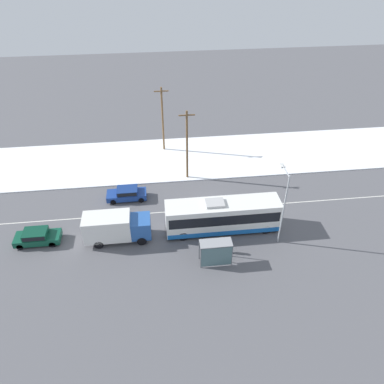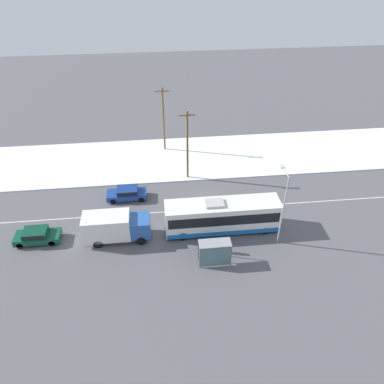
{
  "view_description": "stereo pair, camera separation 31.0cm",
  "coord_description": "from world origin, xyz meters",
  "px_view_note": "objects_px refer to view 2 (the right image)",
  "views": [
    {
      "loc": [
        -5.42,
        -31.15,
        25.33
      ],
      "look_at": [
        -1.61,
        1.38,
        1.4
      ],
      "focal_mm": 35.0,
      "sensor_mm": 36.0,
      "label": 1
    },
    {
      "loc": [
        -5.11,
        -31.19,
        25.33
      ],
      "look_at": [
        -1.61,
        1.38,
        1.4
      ],
      "focal_mm": 35.0,
      "sensor_mm": 36.0,
      "label": 2
    }
  ],
  "objects_px": {
    "sedan_car": "(127,193)",
    "utility_pole_snowlot": "(164,119)",
    "streetlamp": "(283,200)",
    "city_bus": "(222,216)",
    "bus_shelter": "(215,251)",
    "box_truck": "(115,226)",
    "parked_car_near_truck": "(37,235)",
    "utility_pole_roadside": "(187,145)",
    "pedestrian_at_stop": "(222,243)"
  },
  "relations": [
    {
      "from": "sedan_car",
      "to": "utility_pole_snowlot",
      "type": "distance_m",
      "value": 12.18
    },
    {
      "from": "streetlamp",
      "to": "sedan_car",
      "type": "bearing_deg",
      "value": 150.72
    },
    {
      "from": "city_bus",
      "to": "bus_shelter",
      "type": "height_order",
      "value": "city_bus"
    },
    {
      "from": "box_truck",
      "to": "parked_car_near_truck",
      "type": "distance_m",
      "value": 7.65
    },
    {
      "from": "streetlamp",
      "to": "utility_pole_snowlot",
      "type": "xyz_separation_m",
      "value": [
        -9.95,
        18.8,
        -0.24
      ]
    },
    {
      "from": "utility_pole_roadside",
      "to": "utility_pole_snowlot",
      "type": "relative_size",
      "value": 0.99
    },
    {
      "from": "parked_car_near_truck",
      "to": "bus_shelter",
      "type": "height_order",
      "value": "bus_shelter"
    },
    {
      "from": "sedan_car",
      "to": "utility_pole_roadside",
      "type": "height_order",
      "value": "utility_pole_roadside"
    },
    {
      "from": "city_bus",
      "to": "bus_shelter",
      "type": "distance_m",
      "value": 4.84
    },
    {
      "from": "bus_shelter",
      "to": "utility_pole_snowlot",
      "type": "distance_m",
      "value": 21.86
    },
    {
      "from": "box_truck",
      "to": "pedestrian_at_stop",
      "type": "xyz_separation_m",
      "value": [
        9.84,
        -2.84,
        -0.52
      ]
    },
    {
      "from": "city_bus",
      "to": "utility_pole_snowlot",
      "type": "xyz_separation_m",
      "value": [
        -4.89,
        16.77,
        2.85
      ]
    },
    {
      "from": "city_bus",
      "to": "utility_pole_roadside",
      "type": "relative_size",
      "value": 1.3
    },
    {
      "from": "sedan_car",
      "to": "utility_pole_snowlot",
      "type": "xyz_separation_m",
      "value": [
        4.7,
        10.58,
        3.79
      ]
    },
    {
      "from": "city_bus",
      "to": "bus_shelter",
      "type": "relative_size",
      "value": 3.91
    },
    {
      "from": "city_bus",
      "to": "parked_car_near_truck",
      "type": "relative_size",
      "value": 2.63
    },
    {
      "from": "sedan_car",
      "to": "streetlamp",
      "type": "bearing_deg",
      "value": 150.72
    },
    {
      "from": "city_bus",
      "to": "pedestrian_at_stop",
      "type": "bearing_deg",
      "value": -100.28
    },
    {
      "from": "bus_shelter",
      "to": "box_truck",
      "type": "bearing_deg",
      "value": 154.28
    },
    {
      "from": "sedan_car",
      "to": "bus_shelter",
      "type": "bearing_deg",
      "value": 127.03
    },
    {
      "from": "box_truck",
      "to": "bus_shelter",
      "type": "distance_m",
      "value": 9.97
    },
    {
      "from": "streetlamp",
      "to": "pedestrian_at_stop",
      "type": "bearing_deg",
      "value": -168.87
    },
    {
      "from": "city_bus",
      "to": "utility_pole_snowlot",
      "type": "height_order",
      "value": "utility_pole_snowlot"
    },
    {
      "from": "city_bus",
      "to": "box_truck",
      "type": "bearing_deg",
      "value": -178.37
    },
    {
      "from": "streetlamp",
      "to": "utility_pole_roadside",
      "type": "distance_m",
      "value": 13.9
    },
    {
      "from": "pedestrian_at_stop",
      "to": "utility_pole_snowlot",
      "type": "xyz_separation_m",
      "value": [
        -4.32,
        19.91,
        3.46
      ]
    },
    {
      "from": "utility_pole_snowlot",
      "to": "city_bus",
      "type": "bearing_deg",
      "value": -73.76
    },
    {
      "from": "box_truck",
      "to": "sedan_car",
      "type": "height_order",
      "value": "box_truck"
    },
    {
      "from": "pedestrian_at_stop",
      "to": "streetlamp",
      "type": "height_order",
      "value": "streetlamp"
    },
    {
      "from": "parked_car_near_truck",
      "to": "streetlamp",
      "type": "distance_m",
      "value": 23.52
    },
    {
      "from": "city_bus",
      "to": "utility_pole_snowlot",
      "type": "distance_m",
      "value": 17.7
    },
    {
      "from": "sedan_car",
      "to": "utility_pole_snowlot",
      "type": "height_order",
      "value": "utility_pole_snowlot"
    },
    {
      "from": "parked_car_near_truck",
      "to": "utility_pole_roadside",
      "type": "relative_size",
      "value": 0.49
    },
    {
      "from": "parked_car_near_truck",
      "to": "bus_shelter",
      "type": "bearing_deg",
      "value": -16.11
    },
    {
      "from": "pedestrian_at_stop",
      "to": "bus_shelter",
      "type": "bearing_deg",
      "value": -120.04
    },
    {
      "from": "sedan_car",
      "to": "utility_pole_roadside",
      "type": "xyz_separation_m",
      "value": [
        7.1,
        3.46,
        3.75
      ]
    },
    {
      "from": "sedan_car",
      "to": "parked_car_near_truck",
      "type": "bearing_deg",
      "value": 35.6
    },
    {
      "from": "city_bus",
      "to": "utility_pole_roadside",
      "type": "bearing_deg",
      "value": 104.44
    },
    {
      "from": "parked_car_near_truck",
      "to": "pedestrian_at_stop",
      "type": "relative_size",
      "value": 2.39
    },
    {
      "from": "parked_car_near_truck",
      "to": "utility_pole_snowlot",
      "type": "xyz_separation_m",
      "value": [
        13.12,
        16.61,
        3.78
      ]
    },
    {
      "from": "utility_pole_roadside",
      "to": "utility_pole_snowlot",
      "type": "distance_m",
      "value": 7.52
    },
    {
      "from": "pedestrian_at_stop",
      "to": "bus_shelter",
      "type": "xyz_separation_m",
      "value": [
        -0.86,
        -1.49,
        0.58
      ]
    },
    {
      "from": "parked_car_near_truck",
      "to": "streetlamp",
      "type": "height_order",
      "value": "streetlamp"
    },
    {
      "from": "parked_car_near_truck",
      "to": "utility_pole_roadside",
      "type": "distance_m",
      "value": 18.57
    },
    {
      "from": "city_bus",
      "to": "parked_car_near_truck",
      "type": "bearing_deg",
      "value": 179.49
    },
    {
      "from": "box_truck",
      "to": "pedestrian_at_stop",
      "type": "relative_size",
      "value": 3.55
    },
    {
      "from": "city_bus",
      "to": "streetlamp",
      "type": "relative_size",
      "value": 1.46
    },
    {
      "from": "box_truck",
      "to": "streetlamp",
      "type": "bearing_deg",
      "value": -6.39
    },
    {
      "from": "pedestrian_at_stop",
      "to": "utility_pole_snowlot",
      "type": "distance_m",
      "value": 20.66
    },
    {
      "from": "box_truck",
      "to": "sedan_car",
      "type": "xyz_separation_m",
      "value": [
        0.83,
        6.48,
        -0.84
      ]
    }
  ]
}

